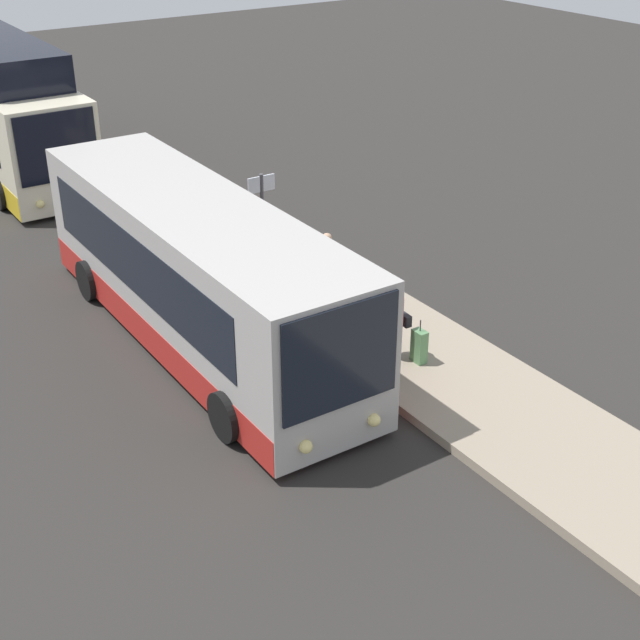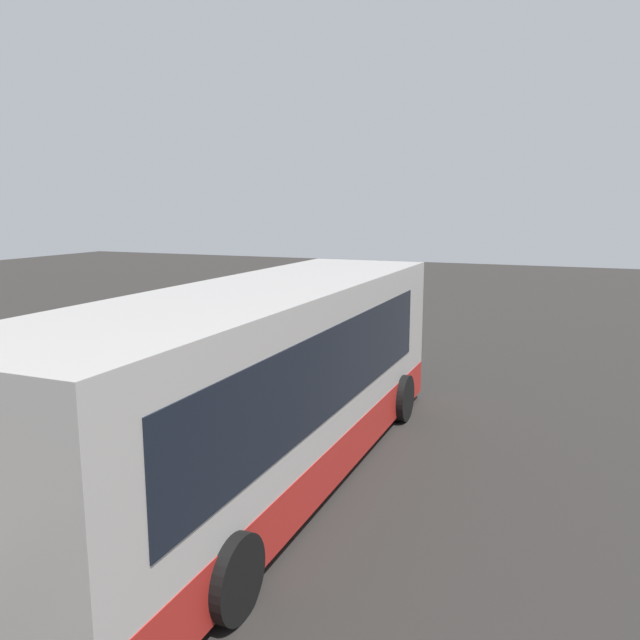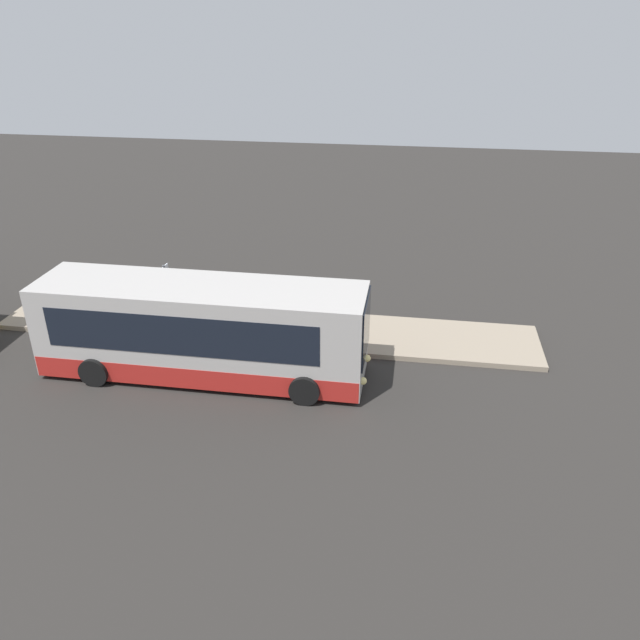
# 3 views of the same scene
# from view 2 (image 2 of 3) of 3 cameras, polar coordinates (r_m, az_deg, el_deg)

# --- Properties ---
(ground) EXTENTS (80.00, 80.00, 0.00)m
(ground) POSITION_cam_2_polar(r_m,az_deg,el_deg) (11.51, -2.89, -11.79)
(ground) COLOR #2B2826
(platform) EXTENTS (20.00, 3.09, 0.19)m
(platform) POSITION_cam_2_polar(r_m,az_deg,el_deg) (13.06, -15.63, -9.02)
(platform) COLOR gray
(platform) RESTS_ON ground
(bus_lead) EXTENTS (10.62, 2.86, 3.13)m
(bus_lead) POSITION_cam_2_polar(r_m,az_deg,el_deg) (9.87, -5.21, -6.07)
(bus_lead) COLOR #B2ADA8
(bus_lead) RESTS_ON ground
(passenger_boarding) EXTENTS (0.46, 0.62, 1.58)m
(passenger_boarding) POSITION_cam_2_polar(r_m,az_deg,el_deg) (13.99, -9.22, -3.51)
(passenger_boarding) COLOR #2D2D33
(passenger_boarding) RESTS_ON platform
(passenger_waiting) EXTENTS (0.65, 0.55, 1.60)m
(passenger_waiting) POSITION_cam_2_polar(r_m,az_deg,el_deg) (11.89, -18.70, -6.31)
(passenger_waiting) COLOR #4C476B
(passenger_waiting) RESTS_ON platform
(suitcase) EXTENTS (0.32, 0.20, 0.95)m
(suitcase) POSITION_cam_2_polar(r_m,az_deg,el_deg) (14.66, -9.33, -4.81)
(suitcase) COLOR #598C59
(suitcase) RESTS_ON platform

